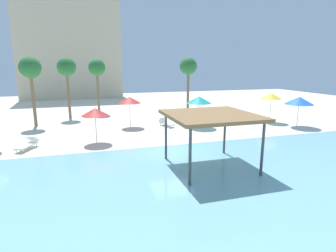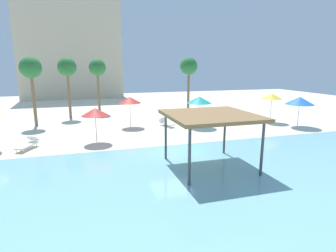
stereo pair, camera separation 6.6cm
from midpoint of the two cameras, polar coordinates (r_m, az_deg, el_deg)
The scene contains 16 objects.
ground_plane at distance 17.44m, azimuth 0.88°, elevation -5.60°, with size 80.00×80.00×0.00m, color beige.
lagoon_water at distance 12.87m, azimuth 8.15°, elevation -12.39°, with size 44.00×13.50×0.04m, color #7AB7C1.
shade_pavilion at distance 14.48m, azimuth 9.05°, elevation 1.85°, with size 4.51×4.51×2.95m.
beach_umbrella_blue_1 at distance 27.19m, azimuth 25.90°, elevation 4.78°, with size 2.48×2.48×2.72m.
beach_umbrella_teal_2 at distance 24.52m, azimuth 6.61°, elevation 5.46°, with size 2.22×2.22×2.77m.
beach_umbrella_red_3 at distance 19.89m, azimuth -14.90°, elevation 2.85°, with size 1.95×1.95×2.51m.
beach_umbrella_red_4 at distance 24.61m, azimuth -7.92°, elevation 5.40°, with size 2.01×2.01×2.72m.
beach_umbrella_yellow_5 at distance 28.35m, azimuth 20.96°, elevation 5.84°, with size 1.98×1.98×2.83m.
lounge_chair_0 at distance 20.41m, azimuth -27.12°, elevation -3.35°, with size 1.30×1.98×0.74m.
lounge_chair_1 at distance 25.05m, azimuth -0.30°, elevation 0.74°, with size 1.15×1.99×0.74m.
lounge_chair_3 at distance 27.23m, azimuth 10.97°, elevation 1.46°, with size 1.57×1.90×0.74m.
palm_tree_0 at distance 30.68m, azimuth 4.42°, elevation 12.09°, with size 1.90×1.90×6.35m.
palm_tree_1 at distance 32.82m, azimuth -14.49°, elevation 11.53°, with size 1.90×1.90×6.22m.
palm_tree_2 at distance 30.49m, azimuth -20.30°, elevation 11.23°, with size 1.90×1.90×6.27m.
palm_tree_3 at distance 27.49m, azimuth -26.71°, elevation 10.57°, with size 1.90×1.90×6.23m.
hotel_block_0 at distance 52.08m, azimuth -19.46°, elevation 15.01°, with size 16.29×9.16×16.78m, color beige.
Camera 2 is at (-5.01, -15.81, 5.39)m, focal length 29.16 mm.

